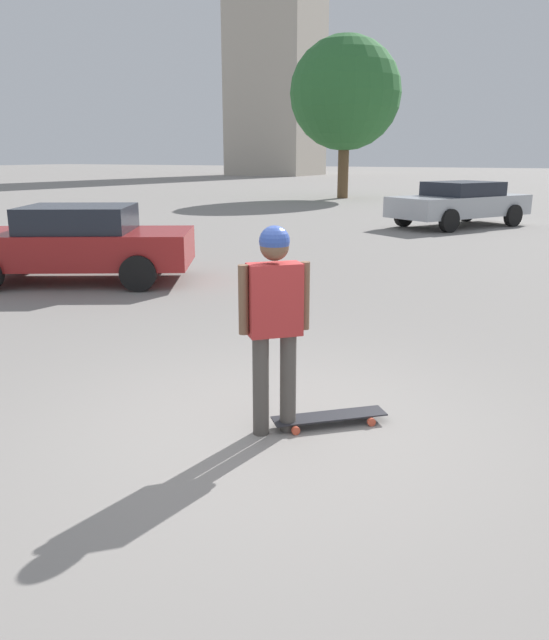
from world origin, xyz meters
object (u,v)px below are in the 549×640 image
(skateboard, at_px, (329,417))
(car_parked_far, at_px, (460,203))
(person, at_px, (274,311))
(car_parked_near, at_px, (76,243))

(skateboard, xyz_separation_m, car_parked_far, (1.91, -15.88, 0.68))
(person, xyz_separation_m, skateboard, (-0.35, -0.34, -0.97))
(person, height_order, car_parked_far, person)
(skateboard, bearing_deg, person, 2.41)
(person, relative_size, car_parked_far, 0.34)
(car_parked_near, relative_size, car_parked_far, 0.88)
(car_parked_near, height_order, car_parked_far, car_parked_far)
(car_parked_far, bearing_deg, person, 36.18)
(car_parked_far, bearing_deg, skateboard, 37.55)
(skateboard, xyz_separation_m, car_parked_near, (6.34, -3.73, 0.64))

